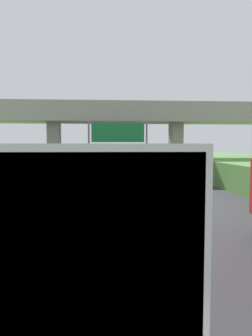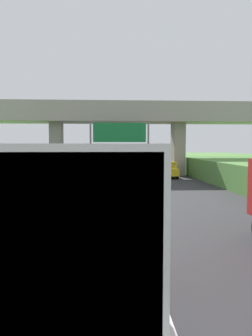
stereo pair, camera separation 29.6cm
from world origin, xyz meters
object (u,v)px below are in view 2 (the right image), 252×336
speed_limit_sign (30,170)px  truck_orange (65,232)px  overhead_highway_sign (120,137)px  truck_silver (127,156)px  car_green (126,162)px  car_yellow (167,170)px

speed_limit_sign → truck_orange: (5.51, -20.14, 0.46)m
overhead_highway_sign → speed_limit_sign: 9.59m
speed_limit_sign → truck_orange: 20.89m
speed_limit_sign → truck_silver: (8.91, 18.58, 0.46)m
truck_silver → car_green: truck_silver is taller
speed_limit_sign → car_yellow: speed_limit_sign is taller
truck_orange → car_green: truck_orange is taller
truck_orange → car_green: size_ratio=1.78×
speed_limit_sign → car_green: 26.15m
truck_orange → car_yellow: (7.07, 27.73, -1.08)m
overhead_highway_sign → speed_limit_sign: size_ratio=2.64×
car_green → speed_limit_sign: bearing=-110.5°
truck_orange → car_yellow: 28.64m
speed_limit_sign → car_yellow: 14.71m
speed_limit_sign → car_yellow: size_ratio=0.54×
overhead_highway_sign → truck_silver: size_ratio=0.81×
speed_limit_sign → truck_orange: size_ratio=0.31×
car_green → truck_orange: bearing=-94.7°
overhead_highway_sign → car_green: size_ratio=1.43×
overhead_highway_sign → truck_silver: bearing=83.5°
car_green → truck_silver: bearing=-92.5°
truck_orange → car_green: 44.79m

